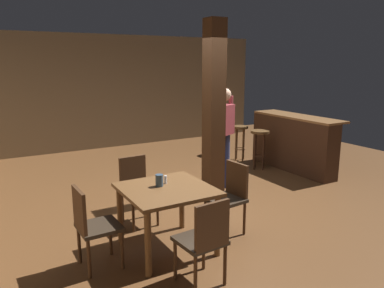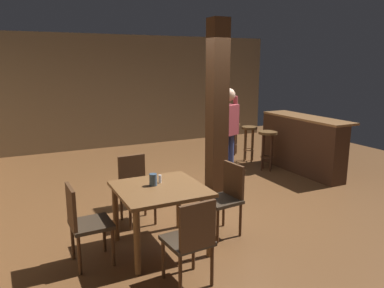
% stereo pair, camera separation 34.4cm
% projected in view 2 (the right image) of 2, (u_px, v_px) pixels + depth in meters
% --- Properties ---
extents(ground_plane, '(10.80, 10.80, 0.00)m').
position_uv_depth(ground_plane, '(216.00, 200.00, 5.93)').
color(ground_plane, brown).
extents(wall_back, '(8.00, 0.10, 2.80)m').
position_uv_depth(wall_back, '(130.00, 91.00, 9.58)').
color(wall_back, '#756047').
rests_on(wall_back, ground_plane).
extents(pillar, '(0.28, 0.28, 2.80)m').
position_uv_depth(pillar, '(217.00, 109.00, 5.97)').
color(pillar, '#422816').
rests_on(pillar, ground_plane).
extents(dining_table, '(0.98, 0.98, 0.75)m').
position_uv_depth(dining_table, '(160.00, 197.00, 4.27)').
color(dining_table, brown).
rests_on(dining_table, ground_plane).
extents(chair_south, '(0.45, 0.45, 0.89)m').
position_uv_depth(chair_south, '(191.00, 238.00, 3.54)').
color(chair_south, '#2D2319').
rests_on(chair_south, ground_plane).
extents(chair_west, '(0.43, 0.43, 0.89)m').
position_uv_depth(chair_west, '(84.00, 221.00, 3.93)').
color(chair_west, '#2D2319').
rests_on(chair_west, ground_plane).
extents(chair_north, '(0.44, 0.44, 0.89)m').
position_uv_depth(chair_north, '(135.00, 185.00, 5.05)').
color(chair_north, '#2D2319').
rests_on(chair_north, ground_plane).
extents(chair_east, '(0.46, 0.46, 0.89)m').
position_uv_depth(chair_east, '(226.00, 195.00, 4.69)').
color(chair_east, '#2D2319').
rests_on(chair_east, ground_plane).
extents(napkin_cup, '(0.09, 0.09, 0.14)m').
position_uv_depth(napkin_cup, '(153.00, 180.00, 4.29)').
color(napkin_cup, '#33475B').
rests_on(napkin_cup, dining_table).
extents(salt_shaker, '(0.03, 0.03, 0.10)m').
position_uv_depth(salt_shaker, '(160.00, 179.00, 4.39)').
color(salt_shaker, silver).
rests_on(salt_shaker, dining_table).
extents(standing_person, '(0.46, 0.32, 1.72)m').
position_uv_depth(standing_person, '(228.00, 132.00, 6.22)').
color(standing_person, maroon).
rests_on(standing_person, ground_plane).
extents(bar_counter, '(0.56, 2.01, 1.10)m').
position_uv_depth(bar_counter, '(301.00, 144.00, 7.34)').
color(bar_counter, brown).
rests_on(bar_counter, ground_plane).
extents(bar_stool_near, '(0.37, 0.37, 0.79)m').
position_uv_depth(bar_stool_near, '(268.00, 141.00, 7.43)').
color(bar_stool_near, '#4C3319').
rests_on(bar_stool_near, ground_plane).
extents(bar_stool_mid, '(0.34, 0.34, 0.77)m').
position_uv_depth(bar_stool_mid, '(249.00, 135.00, 8.13)').
color(bar_stool_mid, '#4C3319').
rests_on(bar_stool_mid, ground_plane).
extents(bar_stool_far, '(0.36, 0.36, 0.73)m').
position_uv_depth(bar_stool_far, '(232.00, 131.00, 8.73)').
color(bar_stool_far, '#4C3319').
rests_on(bar_stool_far, ground_plane).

